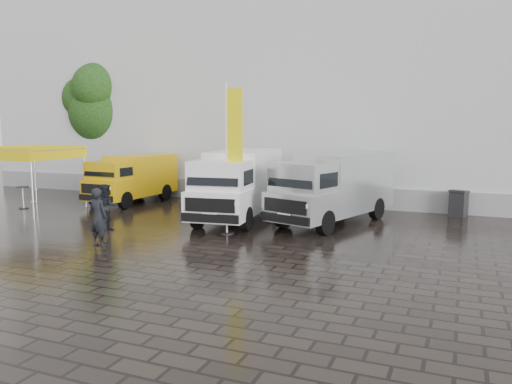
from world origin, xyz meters
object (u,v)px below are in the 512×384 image
van_silver (333,189)px  van_white (238,186)px  flagpole (231,150)px  cocktail_table (23,198)px  wheelie_bin (459,203)px  person_tent (106,207)px  van_yellow (132,180)px  canopy_tent (31,150)px  person_front (98,217)px

van_silver → van_white: bearing=-150.7°
flagpole → cocktail_table: (-11.42, 1.25, -2.51)m
flagpole → wheelie_bin: flagpole is taller
person_tent → van_yellow: bearing=71.8°
canopy_tent → person_front: size_ratio=1.77×
canopy_tent → wheelie_bin: (18.11, 5.76, -2.20)m
van_silver → person_tent: (-7.42, -4.62, -0.52)m
van_silver → flagpole: size_ratio=1.19×
van_silver → cocktail_table: bearing=-154.0°
flagpole → van_white: bearing=109.6°
van_yellow → cocktail_table: van_yellow is taller
flagpole → cocktail_table: size_ratio=5.17×
cocktail_table → person_tent: (6.86, -2.47, 0.35)m
van_yellow → wheelie_bin: (15.19, 2.27, -0.62)m
person_front → person_tent: person_front is taller
van_yellow → van_white: van_white is taller
flagpole → person_front: bearing=-133.6°
van_white → canopy_tent: size_ratio=1.93×
van_white → wheelie_bin: bearing=20.0°
cocktail_table → person_tent: 7.30m
person_front → van_silver: bearing=-127.1°
person_tent → cocktail_table: bearing=113.7°
van_white → van_silver: bearing=4.7°
canopy_tent → wheelie_bin: bearing=17.6°
van_silver → van_yellow: bearing=-169.2°
van_yellow → flagpole: (7.71, -4.63, 1.84)m
van_silver → person_front: van_silver is taller
wheelie_bin → flagpole: bearing=-119.5°
flagpole → person_front: size_ratio=2.82×
cocktail_table → wheelie_bin: bearing=16.6°
canopy_tent → person_front: (7.48, -4.46, -1.81)m
van_white → canopy_tent: 9.90m
van_silver → person_front: 9.03m
canopy_tent → person_tent: 6.79m
person_front → person_tent: size_ratio=1.10×
van_yellow → canopy_tent: canopy_tent is taller
van_silver → person_front: size_ratio=3.35×
person_front → flagpole: bearing=-128.8°
van_silver → wheelie_bin: 5.85m
canopy_tent → flagpole: 10.70m
canopy_tent → cocktail_table: (-0.78, 0.11, -2.24)m
van_white → person_front: size_ratio=3.42×
van_white → cocktail_table: van_white is taller
canopy_tent → flagpole: bearing=-6.1°
canopy_tent → person_tent: (6.08, -2.37, -1.90)m
van_yellow → cocktail_table: 5.06m
person_tent → wheelie_bin: bearing=-12.5°
canopy_tent → wheelie_bin: 19.13m
cocktail_table → person_tent: size_ratio=0.60×
cocktail_table → canopy_tent: bearing=-7.9°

